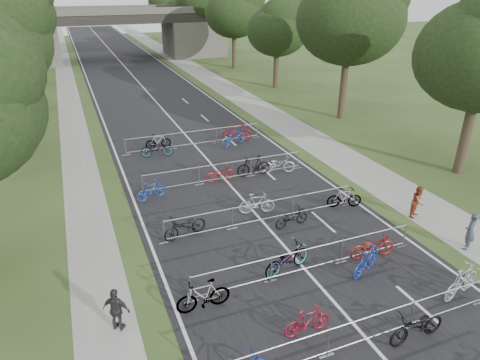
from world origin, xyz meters
The scene contains 41 objects.
road centered at (0.00, 50.00, 0.01)m, with size 11.00×140.00×0.01m, color black.
sidewalk_right centered at (8.00, 50.00, 0.01)m, with size 3.00×140.00×0.01m, color gray.
sidewalk_left centered at (-7.50, 50.00, 0.01)m, with size 2.00×140.00×0.01m, color gray.
lane_markings centered at (0.00, 50.00, 0.00)m, with size 0.12×140.00×0.00m, color silver.
overpass_bridge centered at (0.00, 65.00, 3.53)m, with size 31.00×8.00×7.05m.
tree_right_1 centered at (13.11, 27.93, 7.90)m, with size 8.18×8.18×12.47m.
tree_left_2 centered at (-11.39, 39.93, 8.12)m, with size 8.40×8.40×12.81m.
tree_right_2 centered at (13.11, 39.93, 5.95)m, with size 6.16×6.16×9.39m.
tree_left_3 centered at (-11.39, 51.93, 6.49)m, with size 6.72×6.72×10.25m.
tree_right_3 centered at (13.11, 51.93, 6.92)m, with size 7.17×7.17×10.93m.
tree_left_4 centered at (-11.39, 63.93, 7.30)m, with size 7.56×7.56×11.53m.
tree_right_5 centered at (13.11, 75.93, 5.95)m, with size 6.16×6.16×9.39m.
tree_left_6 centered at (-11.39, 87.93, 6.49)m, with size 6.72×6.72×10.25m.
tree_right_6 centered at (13.11, 87.93, 6.92)m, with size 7.17×7.17×10.93m.
barrier_row_2 centered at (0.00, 7.20, 0.55)m, with size 9.70×0.08×1.10m.
barrier_row_3 centered at (0.00, 11.00, 0.55)m, with size 9.70×0.08×1.10m.
barrier_row_4 centered at (0.00, 15.00, 0.55)m, with size 9.70×0.08×1.10m.
barrier_row_5 centered at (0.00, 20.00, 0.55)m, with size 9.70×0.08×1.10m.
barrier_row_6 centered at (0.00, 26.00, 0.55)m, with size 9.70×0.08×1.10m.
bike_9 centered at (-1.62, 8.23, 0.49)m, with size 0.46×1.62×0.97m, color maroon.
bike_10 centered at (1.35, 6.72, 0.54)m, with size 0.71×2.05×1.08m, color black.
bike_11 centered at (4.30, 7.79, 0.60)m, with size 0.56×1.99×1.19m, color #9FA0A6.
bike_12 centered at (-4.30, 10.51, 0.57)m, with size 0.54×1.90×1.14m, color #96989D.
bike_13 centered at (-0.71, 11.34, 0.56)m, with size 0.75×2.15×1.13m, color #96989D.
bike_14 centered at (2.03, 10.11, 0.55)m, with size 0.52×1.83×1.10m, color #1D38A1.
bike_15 centered at (2.90, 10.88, 0.51)m, with size 0.68×1.94×1.02m, color maroon.
bike_16 centered at (-3.66, 15.14, 0.53)m, with size 0.70×2.01×1.06m, color black.
bike_17 centered at (0.07, 15.91, 0.53)m, with size 0.50×1.76×1.05m, color #96959C.
bike_18 centered at (1.03, 14.22, 0.45)m, with size 0.59×1.70×0.89m, color black.
bike_19 centered at (4.30, 14.86, 0.52)m, with size 0.49×1.72×1.03m, color #96989D.
bike_20 centered at (-4.30, 19.26, 0.49)m, with size 0.46×1.63×0.98m, color #1B3995.
bike_21 centered at (-0.29, 20.07, 0.45)m, with size 0.60×1.71×0.90m, color maroon.
bike_22 centered at (1.70, 20.02, 0.60)m, with size 0.57×2.00×1.20m, color black.
bike_23 centered at (3.20, 19.87, 0.52)m, with size 0.69×1.98×1.04m, color #B4B5BC.
bike_24 centered at (-2.77, 25.06, 0.53)m, with size 0.70×2.02×1.06m, color #96989D.
bike_25 centered at (-2.41, 26.43, 0.51)m, with size 0.47×1.68×1.01m, color #96989D.
bike_26 centered at (2.43, 25.11, 0.57)m, with size 0.75×2.16×1.13m, color #19488D.
bike_27 centered at (3.05, 25.96, 0.61)m, with size 0.58×2.05×1.23m, color maroon.
pedestrian_a centered at (6.95, 9.88, 0.84)m, with size 0.61×0.40×1.68m, color #31384A.
pedestrian_b centered at (6.95, 12.81, 0.78)m, with size 0.76×0.59×1.56m, color brown.
pedestrian_c centered at (-7.09, 10.66, 0.77)m, with size 0.90×0.38×1.54m, color #262528.
Camera 1 is at (-7.41, -0.47, 10.10)m, focal length 32.00 mm.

